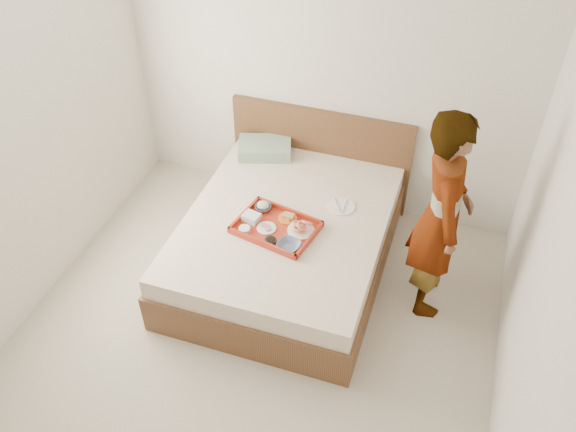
# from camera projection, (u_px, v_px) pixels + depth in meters

# --- Properties ---
(ground) EXTENTS (3.50, 4.00, 0.01)m
(ground) POSITION_uv_depth(u_px,v_px,m) (244.00, 358.00, 4.41)
(ground) COLOR beige
(ground) RESTS_ON ground
(ceiling) EXTENTS (3.50, 4.00, 0.01)m
(ceiling) POSITION_uv_depth(u_px,v_px,m) (215.00, 13.00, 2.69)
(ceiling) COLOR white
(ceiling) RESTS_ON ground
(wall_back) EXTENTS (3.50, 0.01, 2.60)m
(wall_back) POSITION_uv_depth(u_px,v_px,m) (326.00, 73.00, 4.97)
(wall_back) COLOR silver
(wall_back) RESTS_ON ground
(wall_right) EXTENTS (0.01, 4.00, 2.60)m
(wall_right) POSITION_uv_depth(u_px,v_px,m) (544.00, 300.00, 3.13)
(wall_right) COLOR silver
(wall_right) RESTS_ON ground
(bed) EXTENTS (1.65, 2.00, 0.53)m
(bed) POSITION_uv_depth(u_px,v_px,m) (286.00, 242.00, 4.95)
(bed) COLOR brown
(bed) RESTS_ON ground
(headboard) EXTENTS (1.65, 0.06, 0.95)m
(headboard) POSITION_uv_depth(u_px,v_px,m) (320.00, 156.00, 5.50)
(headboard) COLOR brown
(headboard) RESTS_ON ground
(pillow) EXTENTS (0.54, 0.45, 0.11)m
(pillow) POSITION_uv_depth(u_px,v_px,m) (265.00, 148.00, 5.40)
(pillow) COLOR #90A191
(pillow) RESTS_ON bed
(tray) EXTENTS (0.69, 0.56, 0.06)m
(tray) POSITION_uv_depth(u_px,v_px,m) (276.00, 227.00, 4.65)
(tray) COLOR #AB240F
(tray) RESTS_ON bed
(prawn_plate) EXTENTS (0.25, 0.25, 0.01)m
(prawn_plate) POSITION_uv_depth(u_px,v_px,m) (301.00, 230.00, 4.63)
(prawn_plate) COLOR white
(prawn_plate) RESTS_ON tray
(navy_bowl_big) EXTENTS (0.20, 0.20, 0.04)m
(navy_bowl_big) POSITION_uv_depth(u_px,v_px,m) (289.00, 246.00, 4.48)
(navy_bowl_big) COLOR #15274A
(navy_bowl_big) RESTS_ON tray
(sauce_dish) EXTENTS (0.10, 0.10, 0.03)m
(sauce_dish) POSITION_uv_depth(u_px,v_px,m) (271.00, 241.00, 4.53)
(sauce_dish) COLOR black
(sauce_dish) RESTS_ON tray
(meat_plate) EXTENTS (0.18, 0.18, 0.01)m
(meat_plate) POSITION_uv_depth(u_px,v_px,m) (266.00, 228.00, 4.65)
(meat_plate) COLOR white
(meat_plate) RESTS_ON tray
(bread_plate) EXTENTS (0.18, 0.18, 0.01)m
(bread_plate) POSITION_uv_depth(u_px,v_px,m) (288.00, 218.00, 4.74)
(bread_plate) COLOR orange
(bread_plate) RESTS_ON tray
(salad_bowl) EXTENTS (0.16, 0.16, 0.04)m
(salad_bowl) POSITION_uv_depth(u_px,v_px,m) (263.00, 207.00, 4.81)
(salad_bowl) COLOR #15274A
(salad_bowl) RESTS_ON tray
(plastic_tub) EXTENTS (0.15, 0.13, 0.06)m
(plastic_tub) POSITION_uv_depth(u_px,v_px,m) (251.00, 217.00, 4.71)
(plastic_tub) COLOR silver
(plastic_tub) RESTS_ON tray
(cheese_round) EXTENTS (0.10, 0.10, 0.03)m
(cheese_round) POSITION_uv_depth(u_px,v_px,m) (244.00, 229.00, 4.63)
(cheese_round) COLOR white
(cheese_round) RESTS_ON tray
(dinner_plate) EXTENTS (0.26, 0.26, 0.01)m
(dinner_plate) POSITION_uv_depth(u_px,v_px,m) (341.00, 207.00, 4.87)
(dinner_plate) COLOR white
(dinner_plate) RESTS_ON bed
(person) EXTENTS (0.53, 0.70, 1.72)m
(person) POSITION_uv_depth(u_px,v_px,m) (441.00, 216.00, 4.29)
(person) COLOR #F0E3D1
(person) RESTS_ON ground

